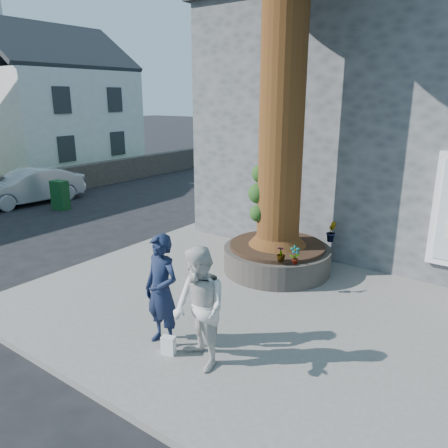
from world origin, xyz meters
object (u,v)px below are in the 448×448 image
Objects in this scene: planter at (277,257)px; woman at (199,309)px; a_board_sign at (60,195)px; man at (162,291)px; car_silver at (29,186)px.

planter is 3.85m from woman.
woman reaches higher than a_board_sign.
woman reaches higher than planter.
planter is at bearing 96.05° from man.
planter is 0.60× the size of car_silver.
car_silver is at bearing -176.28° from woman.
planter is at bearing 2.31° from car_silver.
woman is 1.74× the size of a_board_sign.
man is at bearing -34.07° from a_board_sign.
planter is 1.31× the size of man.
car_silver reaches higher than a_board_sign.
woman is at bearing -15.07° from car_silver.
man is 1.75× the size of a_board_sign.
a_board_sign is (1.68, 0.13, -0.13)m from car_silver.
car_silver is at bearing 175.89° from a_board_sign.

